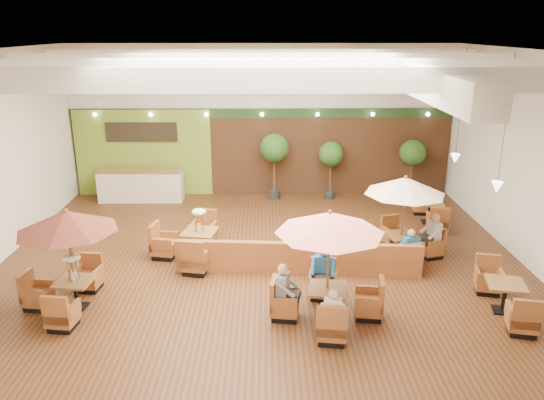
{
  "coord_description": "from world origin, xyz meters",
  "views": [
    {
      "loc": [
        0.13,
        -13.37,
        6.02
      ],
      "look_at": [
        0.3,
        0.5,
        1.5
      ],
      "focal_mm": 35.0,
      "sensor_mm": 36.0,
      "label": 1
    }
  ],
  "objects_px": {
    "diner_0": "(333,309)",
    "diner_1": "(323,268)",
    "table_2": "(404,202)",
    "table_1": "(329,245)",
    "table_4": "(504,298)",
    "diner_4": "(433,231)",
    "topiary_0": "(274,151)",
    "diner_2": "(285,286)",
    "table_5": "(429,213)",
    "topiary_1": "(331,156)",
    "service_counter": "(141,185)",
    "table_3": "(191,242)",
    "diner_3": "(409,245)",
    "table_0": "(67,238)",
    "booth_divider": "(298,259)",
    "topiary_2": "(412,155)"
  },
  "relations": [
    {
      "from": "topiary_2",
      "to": "diner_3",
      "type": "distance_m",
      "value": 6.45
    },
    {
      "from": "table_1",
      "to": "topiary_0",
      "type": "relative_size",
      "value": 1.03
    },
    {
      "from": "booth_divider",
      "to": "topiary_1",
      "type": "height_order",
      "value": "topiary_1"
    },
    {
      "from": "table_0",
      "to": "diner_3",
      "type": "relative_size",
      "value": 3.32
    },
    {
      "from": "topiary_2",
      "to": "table_3",
      "type": "bearing_deg",
      "value": -144.53
    },
    {
      "from": "table_0",
      "to": "table_5",
      "type": "relative_size",
      "value": 0.98
    },
    {
      "from": "table_4",
      "to": "diner_0",
      "type": "relative_size",
      "value": 3.4
    },
    {
      "from": "table_4",
      "to": "topiary_1",
      "type": "xyz_separation_m",
      "value": [
        -2.9,
        8.26,
        1.25
      ]
    },
    {
      "from": "table_1",
      "to": "diner_4",
      "type": "xyz_separation_m",
      "value": [
        3.22,
        3.16,
        -0.95
      ]
    },
    {
      "from": "service_counter",
      "to": "table_5",
      "type": "xyz_separation_m",
      "value": [
        9.8,
        -2.41,
        -0.24
      ]
    },
    {
      "from": "booth_divider",
      "to": "table_5",
      "type": "distance_m",
      "value": 5.83
    },
    {
      "from": "booth_divider",
      "to": "table_1",
      "type": "distance_m",
      "value": 2.54
    },
    {
      "from": "table_3",
      "to": "diner_1",
      "type": "distance_m",
      "value": 4.11
    },
    {
      "from": "table_1",
      "to": "diner_3",
      "type": "relative_size",
      "value": 3.49
    },
    {
      "from": "table_2",
      "to": "diner_1",
      "type": "xyz_separation_m",
      "value": [
        -2.36,
        -2.25,
        -0.85
      ]
    },
    {
      "from": "topiary_2",
      "to": "diner_1",
      "type": "bearing_deg",
      "value": -117.87
    },
    {
      "from": "booth_divider",
      "to": "diner_2",
      "type": "height_order",
      "value": "diner_2"
    },
    {
      "from": "table_4",
      "to": "diner_3",
      "type": "relative_size",
      "value": 3.44
    },
    {
      "from": "diner_3",
      "to": "service_counter",
      "type": "bearing_deg",
      "value": 128.8
    },
    {
      "from": "diner_0",
      "to": "diner_2",
      "type": "bearing_deg",
      "value": 141.97
    },
    {
      "from": "table_4",
      "to": "diner_2",
      "type": "distance_m",
      "value": 4.89
    },
    {
      "from": "diner_1",
      "to": "diner_3",
      "type": "relative_size",
      "value": 1.14
    },
    {
      "from": "topiary_1",
      "to": "diner_2",
      "type": "xyz_separation_m",
      "value": [
        -1.96,
        -8.49,
        -0.82
      ]
    },
    {
      "from": "service_counter",
      "to": "table_5",
      "type": "height_order",
      "value": "service_counter"
    },
    {
      "from": "table_2",
      "to": "topiary_2",
      "type": "distance_m",
      "value": 5.57
    },
    {
      "from": "service_counter",
      "to": "table_4",
      "type": "xyz_separation_m",
      "value": [
        9.8,
        -8.06,
        -0.25
      ]
    },
    {
      "from": "service_counter",
      "to": "table_2",
      "type": "relative_size",
      "value": 1.25
    },
    {
      "from": "table_5",
      "to": "table_1",
      "type": "bearing_deg",
      "value": -117.5
    },
    {
      "from": "booth_divider",
      "to": "topiary_0",
      "type": "distance_m",
      "value": 6.52
    },
    {
      "from": "table_1",
      "to": "table_4",
      "type": "xyz_separation_m",
      "value": [
        3.96,
        0.22,
        -1.37
      ]
    },
    {
      "from": "table_5",
      "to": "topiary_1",
      "type": "distance_m",
      "value": 4.1
    },
    {
      "from": "diner_1",
      "to": "diner_4",
      "type": "xyz_separation_m",
      "value": [
        3.22,
        2.25,
        -0.0
      ]
    },
    {
      "from": "service_counter",
      "to": "diner_0",
      "type": "distance_m",
      "value": 10.9
    },
    {
      "from": "diner_0",
      "to": "diner_1",
      "type": "bearing_deg",
      "value": 96.97
    },
    {
      "from": "table_5",
      "to": "topiary_1",
      "type": "bearing_deg",
      "value": 144.49
    },
    {
      "from": "table_1",
      "to": "table_0",
      "type": "bearing_deg",
      "value": -176.83
    },
    {
      "from": "table_0",
      "to": "table_1",
      "type": "bearing_deg",
      "value": 2.01
    },
    {
      "from": "table_0",
      "to": "diner_2",
      "type": "height_order",
      "value": "table_0"
    },
    {
      "from": "service_counter",
      "to": "table_3",
      "type": "xyz_separation_m",
      "value": [
        2.47,
        -5.06,
        -0.13
      ]
    },
    {
      "from": "table_3",
      "to": "topiary_1",
      "type": "height_order",
      "value": "topiary_1"
    },
    {
      "from": "topiary_0",
      "to": "diner_2",
      "type": "bearing_deg",
      "value": -89.36
    },
    {
      "from": "table_1",
      "to": "diner_3",
      "type": "height_order",
      "value": "table_1"
    },
    {
      "from": "booth_divider",
      "to": "diner_1",
      "type": "relative_size",
      "value": 7.69
    },
    {
      "from": "diner_3",
      "to": "diner_4",
      "type": "distance_m",
      "value": 1.2
    },
    {
      "from": "table_4",
      "to": "diner_4",
      "type": "xyz_separation_m",
      "value": [
        -0.74,
        2.94,
        0.42
      ]
    },
    {
      "from": "table_5",
      "to": "diner_1",
      "type": "relative_size",
      "value": 2.97
    },
    {
      "from": "diner_2",
      "to": "diner_4",
      "type": "bearing_deg",
      "value": 141.88
    },
    {
      "from": "topiary_0",
      "to": "diner_0",
      "type": "bearing_deg",
      "value": -83.91
    },
    {
      "from": "diner_0",
      "to": "diner_3",
      "type": "height_order",
      "value": "diner_0"
    },
    {
      "from": "table_5",
      "to": "diner_2",
      "type": "xyz_separation_m",
      "value": [
        -4.87,
        -5.88,
        0.42
      ]
    }
  ]
}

